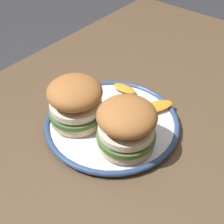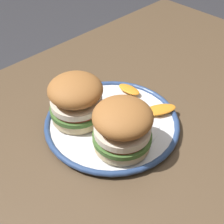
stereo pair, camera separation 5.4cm
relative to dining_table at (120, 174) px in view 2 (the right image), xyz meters
The scene contains 7 objects.
dining_table is the anchor object (origin of this frame).
dinner_plate 0.12m from the dining_table, 63.95° to the left, with size 0.29×0.29×0.02m.
sandwich_half_left 0.17m from the dining_table, 132.67° to the right, with size 0.12×0.12×0.10m.
sandwich_half_right 0.20m from the dining_table, 100.03° to the left, with size 0.13×0.13×0.10m.
orange_peel_curled 0.15m from the dining_table, 22.98° to the left, with size 0.07×0.07×0.01m.
orange_peel_strip_long 0.20m from the dining_table, 37.58° to the left, with size 0.03×0.06×0.01m.
orange_peel_strip_short 0.17m from the dining_table, ahead, with size 0.08×0.07×0.01m.
Camera 2 is at (-0.32, -0.30, 1.20)m, focal length 50.04 mm.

